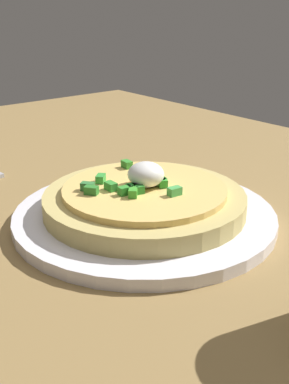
# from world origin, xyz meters

# --- Properties ---
(dining_table) EXTENTS (1.14, 0.68, 0.03)m
(dining_table) POSITION_xyz_m (0.00, 0.00, 0.01)
(dining_table) COLOR olive
(dining_table) RESTS_ON ground
(plate) EXTENTS (0.26, 0.26, 0.01)m
(plate) POSITION_xyz_m (0.07, -0.10, 0.03)
(plate) COLOR white
(plate) RESTS_ON dining_table
(pizza) EXTENTS (0.20, 0.20, 0.05)m
(pizza) POSITION_xyz_m (0.07, -0.10, 0.05)
(pizza) COLOR tan
(pizza) RESTS_ON plate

